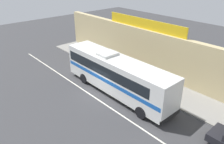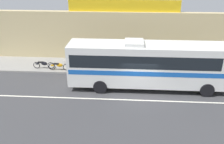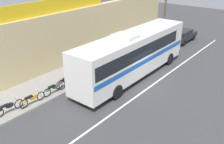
% 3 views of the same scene
% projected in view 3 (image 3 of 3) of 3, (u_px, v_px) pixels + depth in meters
% --- Properties ---
extents(ground_plane, '(70.00, 70.00, 0.00)m').
position_uv_depth(ground_plane, '(141.00, 84.00, 19.45)').
color(ground_plane, '#3A3A3D').
extents(sidewalk_slab, '(30.00, 3.60, 0.14)m').
position_uv_depth(sidewalk_slab, '(91.00, 67.00, 22.36)').
color(sidewalk_slab, gray).
rests_on(sidewalk_slab, ground_plane).
extents(storefront_facade, '(30.00, 0.70, 4.80)m').
position_uv_depth(storefront_facade, '(72.00, 37.00, 22.61)').
color(storefront_facade, tan).
rests_on(storefront_facade, ground_plane).
extents(storefront_billboard, '(10.54, 0.12, 1.10)m').
position_uv_depth(storefront_billboard, '(58.00, 5.00, 20.40)').
color(storefront_billboard, gold).
rests_on(storefront_billboard, storefront_facade).
extents(road_center_stripe, '(30.00, 0.14, 0.01)m').
position_uv_depth(road_center_stripe, '(150.00, 87.00, 19.00)').
color(road_center_stripe, silver).
rests_on(road_center_stripe, ground_plane).
extents(intercity_bus, '(12.28, 2.60, 3.78)m').
position_uv_depth(intercity_bus, '(133.00, 53.00, 19.80)').
color(intercity_bus, silver).
rests_on(intercity_bus, ground_plane).
extents(parked_car, '(4.59, 1.91, 1.37)m').
position_uv_depth(parked_car, '(182.00, 35.00, 28.88)').
color(parked_car, black).
rests_on(parked_car, ground_plane).
extents(utility_pole, '(1.60, 0.22, 8.09)m').
position_uv_depth(utility_pole, '(166.00, 4.00, 27.09)').
color(utility_pole, brown).
rests_on(utility_pole, sidewalk_slab).
extents(motorcycle_red, '(1.84, 0.56, 0.94)m').
position_uv_depth(motorcycle_red, '(65.00, 81.00, 18.64)').
color(motorcycle_red, black).
rests_on(motorcycle_red, sidewalk_slab).
extents(motorcycle_blue, '(1.95, 0.56, 0.94)m').
position_uv_depth(motorcycle_blue, '(8.00, 107.00, 15.42)').
color(motorcycle_blue, black).
rests_on(motorcycle_blue, sidewalk_slab).
extents(motorcycle_purple, '(1.93, 0.56, 0.94)m').
position_uv_depth(motorcycle_purple, '(32.00, 98.00, 16.34)').
color(motorcycle_purple, black).
rests_on(motorcycle_purple, sidewalk_slab).
extents(motorcycle_orange, '(1.95, 0.56, 0.94)m').
position_uv_depth(motorcycle_orange, '(54.00, 88.00, 17.68)').
color(motorcycle_orange, black).
rests_on(motorcycle_orange, sidewalk_slab).
extents(pedestrian_near_shop, '(0.30, 0.48, 1.74)m').
position_uv_depth(pedestrian_near_shop, '(77.00, 63.00, 20.32)').
color(pedestrian_near_shop, brown).
rests_on(pedestrian_near_shop, sidewalk_slab).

